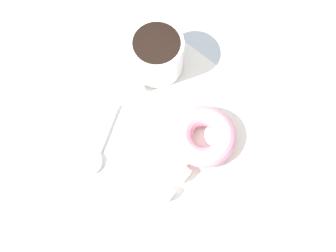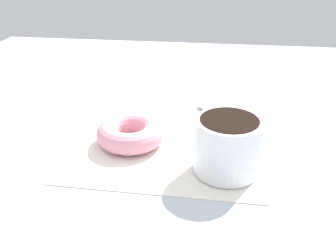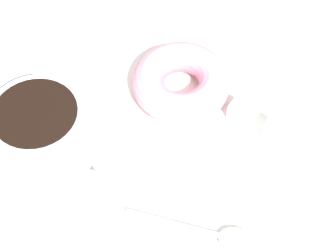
{
  "view_description": "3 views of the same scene",
  "coord_description": "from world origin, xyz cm",
  "px_view_note": "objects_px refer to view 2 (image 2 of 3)",
  "views": [
    {
      "loc": [
        -18.65,
        21.07,
        73.05
      ],
      "look_at": [
        -2.59,
        1.73,
        2.3
      ],
      "focal_mm": 50.0,
      "sensor_mm": 36.0,
      "label": 1
    },
    {
      "loc": [
        4.12,
        -49.92,
        29.51
      ],
      "look_at": [
        -2.59,
        1.73,
        2.3
      ],
      "focal_mm": 40.0,
      "sensor_mm": 36.0,
      "label": 2
    },
    {
      "loc": [
        22.4,
        20.55,
        48.45
      ],
      "look_at": [
        -2.59,
        1.73,
        2.3
      ],
      "focal_mm": 60.0,
      "sensor_mm": 36.0,
      "label": 3
    }
  ],
  "objects_px": {
    "spoon": "(207,110)",
    "sugar_cube_extra": "(137,108)",
    "sugar_cube": "(133,117)",
    "donut": "(131,133)",
    "coffee_cup": "(227,144)"
  },
  "relations": [
    {
      "from": "spoon",
      "to": "sugar_cube_extra",
      "type": "relative_size",
      "value": 6.66
    },
    {
      "from": "sugar_cube",
      "to": "donut",
      "type": "bearing_deg",
      "value": -80.72
    },
    {
      "from": "spoon",
      "to": "sugar_cube_extra",
      "type": "distance_m",
      "value": 0.13
    },
    {
      "from": "donut",
      "to": "sugar_cube",
      "type": "xyz_separation_m",
      "value": [
        -0.01,
        0.07,
        -0.01
      ]
    },
    {
      "from": "donut",
      "to": "spoon",
      "type": "relative_size",
      "value": 0.86
    },
    {
      "from": "coffee_cup",
      "to": "donut",
      "type": "bearing_deg",
      "value": 159.39
    },
    {
      "from": "donut",
      "to": "spoon",
      "type": "height_order",
      "value": "donut"
    },
    {
      "from": "spoon",
      "to": "sugar_cube",
      "type": "relative_size",
      "value": 6.15
    },
    {
      "from": "spoon",
      "to": "sugar_cube",
      "type": "xyz_separation_m",
      "value": [
        -0.12,
        -0.06,
        0.01
      ]
    },
    {
      "from": "donut",
      "to": "spoon",
      "type": "distance_m",
      "value": 0.17
    },
    {
      "from": "sugar_cube",
      "to": "sugar_cube_extra",
      "type": "distance_m",
      "value": 0.04
    },
    {
      "from": "coffee_cup",
      "to": "sugar_cube",
      "type": "relative_size",
      "value": 6.05
    },
    {
      "from": "coffee_cup",
      "to": "sugar_cube_extra",
      "type": "height_order",
      "value": "coffee_cup"
    },
    {
      "from": "coffee_cup",
      "to": "spoon",
      "type": "xyz_separation_m",
      "value": [
        -0.03,
        0.18,
        -0.04
      ]
    },
    {
      "from": "spoon",
      "to": "donut",
      "type": "bearing_deg",
      "value": -131.75
    }
  ]
}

